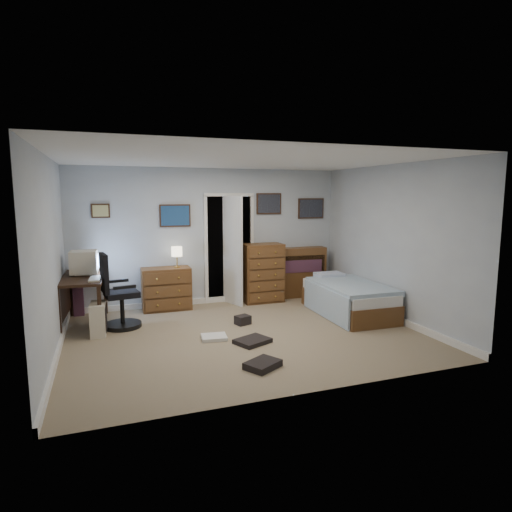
{
  "coord_description": "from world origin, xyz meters",
  "views": [
    {
      "loc": [
        -1.87,
        -5.71,
        2.01
      ],
      "look_at": [
        0.28,
        0.3,
        1.1
      ],
      "focal_mm": 30.0,
      "sensor_mm": 36.0,
      "label": 1
    }
  ],
  "objects_px": {
    "tall_dresser": "(263,273)",
    "bed": "(347,298)",
    "office_chair": "(117,299)",
    "low_dresser": "(166,289)",
    "computer_desk": "(77,288)"
  },
  "relations": [
    {
      "from": "tall_dresser",
      "to": "computer_desk",
      "type": "bearing_deg",
      "value": -171.52
    },
    {
      "from": "computer_desk",
      "to": "bed",
      "type": "height_order",
      "value": "computer_desk"
    },
    {
      "from": "bed",
      "to": "office_chair",
      "type": "bearing_deg",
      "value": 173.66
    },
    {
      "from": "computer_desk",
      "to": "office_chair",
      "type": "distance_m",
      "value": 0.67
    },
    {
      "from": "office_chair",
      "to": "low_dresser",
      "type": "relative_size",
      "value": 1.37
    },
    {
      "from": "tall_dresser",
      "to": "bed",
      "type": "height_order",
      "value": "tall_dresser"
    },
    {
      "from": "computer_desk",
      "to": "bed",
      "type": "xyz_separation_m",
      "value": [
        4.28,
        -0.82,
        -0.32
      ]
    },
    {
      "from": "computer_desk",
      "to": "tall_dresser",
      "type": "bearing_deg",
      "value": 12.32
    },
    {
      "from": "tall_dresser",
      "to": "bed",
      "type": "xyz_separation_m",
      "value": [
        1.05,
        -1.31,
        -0.27
      ]
    },
    {
      "from": "computer_desk",
      "to": "tall_dresser",
      "type": "height_order",
      "value": "tall_dresser"
    },
    {
      "from": "low_dresser",
      "to": "office_chair",
      "type": "bearing_deg",
      "value": -134.93
    },
    {
      "from": "tall_dresser",
      "to": "low_dresser",
      "type": "bearing_deg",
      "value": 179.09
    },
    {
      "from": "office_chair",
      "to": "tall_dresser",
      "type": "xyz_separation_m",
      "value": [
        2.65,
        0.8,
        0.11
      ]
    },
    {
      "from": "low_dresser",
      "to": "bed",
      "type": "distance_m",
      "value": 3.15
    },
    {
      "from": "computer_desk",
      "to": "low_dresser",
      "type": "bearing_deg",
      "value": 23.54
    }
  ]
}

